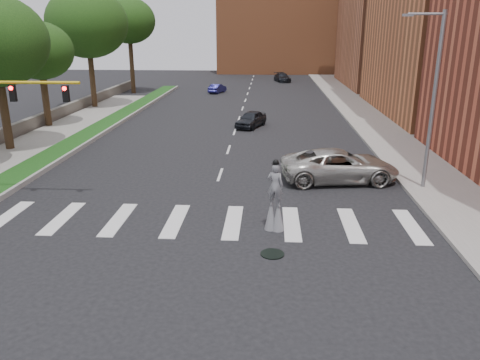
# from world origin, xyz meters

# --- Properties ---
(ground_plane) EXTENTS (160.00, 160.00, 0.00)m
(ground_plane) POSITION_xyz_m (0.00, 0.00, 0.00)
(ground_plane) COLOR black
(ground_plane) RESTS_ON ground
(grass_median) EXTENTS (2.00, 60.00, 0.25)m
(grass_median) POSITION_xyz_m (-11.50, 20.00, 0.12)
(grass_median) COLOR #144112
(grass_median) RESTS_ON ground
(median_curb) EXTENTS (0.20, 60.00, 0.28)m
(median_curb) POSITION_xyz_m (-10.45, 20.00, 0.14)
(median_curb) COLOR gray
(median_curb) RESTS_ON ground
(sidewalk_right) EXTENTS (5.00, 90.00, 0.18)m
(sidewalk_right) POSITION_xyz_m (12.50, 25.00, 0.09)
(sidewalk_right) COLOR gray
(sidewalk_right) RESTS_ON ground
(stone_wall) EXTENTS (0.50, 56.00, 1.10)m
(stone_wall) POSITION_xyz_m (-17.00, 22.00, 0.55)
(stone_wall) COLOR #5A554D
(stone_wall) RESTS_ON ground
(manhole) EXTENTS (0.90, 0.90, 0.04)m
(manhole) POSITION_xyz_m (3.00, -2.00, 0.02)
(manhole) COLOR black
(manhole) RESTS_ON ground
(building_far) EXTENTS (16.00, 22.00, 20.00)m
(building_far) POSITION_xyz_m (22.00, 54.00, 10.00)
(building_far) COLOR #B26441
(building_far) RESTS_ON ground
(building_backdrop) EXTENTS (26.00, 14.00, 18.00)m
(building_backdrop) POSITION_xyz_m (6.00, 78.00, 9.00)
(building_backdrop) COLOR #C1693C
(building_backdrop) RESTS_ON ground
(streetlight) EXTENTS (2.05, 0.20, 9.00)m
(streetlight) POSITION_xyz_m (10.90, 6.00, 4.90)
(streetlight) COLOR slate
(streetlight) RESTS_ON ground
(traffic_signal) EXTENTS (5.30, 0.23, 6.20)m
(traffic_signal) POSITION_xyz_m (-9.78, 3.00, 4.15)
(traffic_signal) COLOR black
(traffic_signal) RESTS_ON ground
(stilt_performer) EXTENTS (0.83, 0.60, 3.10)m
(stilt_performer) POSITION_xyz_m (3.09, 0.31, 1.26)
(stilt_performer) COLOR #302113
(stilt_performer) RESTS_ON ground
(suv_crossing) EXTENTS (6.76, 3.74, 1.79)m
(suv_crossing) POSITION_xyz_m (6.76, 7.21, 0.89)
(suv_crossing) COLOR beige
(suv_crossing) RESTS_ON ground
(car_near) EXTENTS (2.96, 4.39, 1.39)m
(car_near) POSITION_xyz_m (1.27, 22.03, 0.69)
(car_near) COLOR black
(car_near) RESTS_ON ground
(car_mid) EXTENTS (2.23, 3.78, 1.18)m
(car_mid) POSITION_xyz_m (-4.06, 44.56, 0.59)
(car_mid) COLOR navy
(car_mid) RESTS_ON ground
(car_far) EXTENTS (2.99, 5.06, 1.37)m
(car_far) POSITION_xyz_m (4.92, 58.96, 0.69)
(car_far) COLOR black
(car_far) RESTS_ON ground
(tree_3) EXTENTS (5.53, 5.53, 8.76)m
(tree_3) POSITION_xyz_m (-16.22, 20.94, 6.37)
(tree_3) COLOR #302113
(tree_3) RESTS_ON ground
(tree_4) EXTENTS (8.26, 8.26, 12.21)m
(tree_4) POSITION_xyz_m (-15.90, 31.30, 8.68)
(tree_4) COLOR #302113
(tree_4) RESTS_ON ground
(tree_5) EXTENTS (6.71, 6.71, 11.99)m
(tree_5) POSITION_xyz_m (-15.17, 43.76, 9.09)
(tree_5) COLOR #302113
(tree_5) RESTS_ON ground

